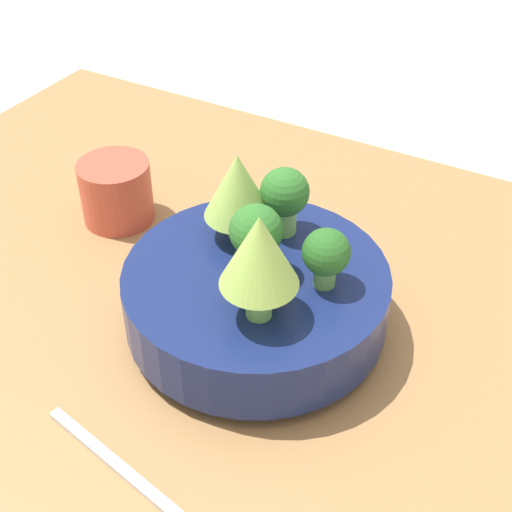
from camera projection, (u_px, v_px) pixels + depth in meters
The scene contains 10 objects.
ground_plane at pixel (231, 333), 0.77m from camera, with size 6.00×6.00×0.00m, color beige.
table at pixel (231, 321), 0.76m from camera, with size 1.07×0.79×0.04m.
bowl at pixel (256, 297), 0.71m from camera, with size 0.26×0.26×0.07m.
broccoli_floret_center at pixel (256, 235), 0.66m from camera, with size 0.05×0.05×0.08m.
romanesco_piece_near at pixel (259, 254), 0.60m from camera, with size 0.07×0.07×0.11m.
broccoli_floret_right at pixel (326, 254), 0.65m from camera, with size 0.05×0.05×0.06m.
romanesco_piece_far at pixel (238, 187), 0.70m from camera, with size 0.07×0.07×0.09m.
broccoli_floret_back at pixel (285, 196), 0.71m from camera, with size 0.05×0.05×0.07m.
cup at pixel (116, 192), 0.86m from camera, with size 0.09×0.09×0.08m.
fork at pixel (124, 471), 0.59m from camera, with size 0.19×0.05×0.01m.
Camera 1 is at (0.29, -0.47, 0.55)m, focal length 50.00 mm.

